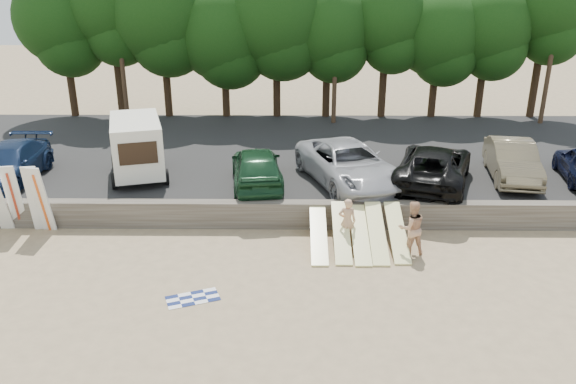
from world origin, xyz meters
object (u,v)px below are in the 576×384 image
object	(u,v)px
box_trailer	(137,145)
car_1	(257,167)
beachgoer_a	(347,221)
cooler	(348,230)
car_2	(348,164)
car_0	(9,164)
car_4	(512,161)
car_3	(433,166)
beachgoer_b	(411,228)

from	to	relation	value
box_trailer	car_1	bearing A→B (deg)	-29.18
beachgoer_a	cooler	xyz separation A→B (m)	(0.13, 0.74, -0.67)
car_1	car_2	world-z (taller)	car_2
car_0	car_4	distance (m)	20.89
box_trailer	car_3	world-z (taller)	box_trailer
car_1	car_2	bearing A→B (deg)	177.72
car_3	beachgoer_a	size ratio (longest dim) A/B	3.52
car_2	beachgoer_a	xyz separation A→B (m)	(-0.38, -4.06, -0.71)
beachgoer_a	beachgoer_b	world-z (taller)	beachgoer_b
car_1	beachgoer_b	distance (m)	7.04
box_trailer	car_4	bearing A→B (deg)	-17.01
car_3	beachgoer_b	size ratio (longest dim) A/B	3.13
beachgoer_a	cooler	size ratio (longest dim) A/B	4.38
cooler	car_4	bearing A→B (deg)	51.94
car_3	car_4	world-z (taller)	car_3
box_trailer	car_0	xyz separation A→B (m)	(-5.17, -0.71, -0.62)
box_trailer	beachgoer_a	xyz separation A→B (m)	(8.41, -4.89, -1.26)
car_0	car_2	bearing A→B (deg)	-1.50
beachgoer_b	cooler	xyz separation A→B (m)	(-1.93, 1.47, -0.78)
car_2	cooler	xyz separation A→B (m)	(-0.25, -3.32, -1.39)
car_2	beachgoer_b	distance (m)	5.12
car_1	car_3	distance (m)	7.15
beachgoer_b	car_1	bearing A→B (deg)	-49.91
box_trailer	beachgoer_a	distance (m)	9.81
car_0	car_2	distance (m)	13.96
car_1	beachgoer_b	xyz separation A→B (m)	(5.39, -4.50, -0.59)
car_2	beachgoer_b	xyz separation A→B (m)	(1.68, -4.79, -0.61)
car_1	beachgoer_b	size ratio (longest dim) A/B	2.59
beachgoer_b	car_3	bearing A→B (deg)	-120.39
car_2	car_4	xyz separation A→B (m)	(6.91, 0.74, -0.05)
beachgoer_b	car_4	bearing A→B (deg)	-143.47
beachgoer_b	cooler	size ratio (longest dim) A/B	4.92
cooler	car_3	bearing A→B (deg)	64.02
car_2	beachgoer_b	world-z (taller)	car_2
car_2	beachgoer_a	bearing A→B (deg)	-114.49
cooler	beachgoer_a	bearing A→B (deg)	-77.75
car_2	cooler	world-z (taller)	car_2
box_trailer	cooler	size ratio (longest dim) A/B	11.28
car_0	cooler	size ratio (longest dim) A/B	13.91
box_trailer	beachgoer_b	size ratio (longest dim) A/B	2.29
car_4	beachgoer_a	distance (m)	8.76
car_1	beachgoer_b	world-z (taller)	car_1
car_4	beachgoer_a	size ratio (longest dim) A/B	2.89
car_4	car_1	bearing A→B (deg)	-165.53
car_0	car_3	world-z (taller)	car_3
beachgoer_a	car_4	bearing A→B (deg)	-144.35
car_4	beachgoer_a	world-z (taller)	car_4
car_4	car_0	bearing A→B (deg)	-169.40
car_4	beachgoer_a	bearing A→B (deg)	-137.75
box_trailer	car_2	world-z (taller)	box_trailer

